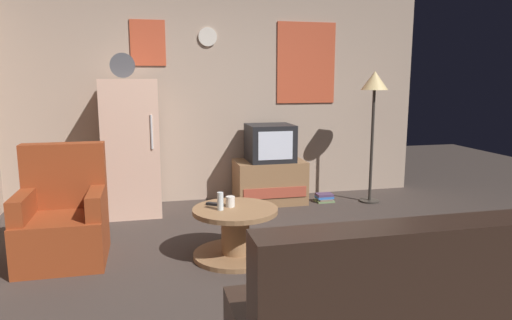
% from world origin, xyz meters
% --- Properties ---
extents(ground_plane, '(12.00, 12.00, 0.00)m').
position_xyz_m(ground_plane, '(0.00, 0.00, 0.00)').
color(ground_plane, '#3D332D').
extents(wall_with_art, '(5.20, 0.12, 2.73)m').
position_xyz_m(wall_with_art, '(0.01, 2.45, 1.37)').
color(wall_with_art, tan).
rests_on(wall_with_art, ground_plane).
extents(fridge, '(0.60, 0.62, 1.77)m').
position_xyz_m(fridge, '(-1.04, 1.99, 0.75)').
color(fridge, beige).
rests_on(fridge, ground_plane).
extents(tv_stand, '(0.84, 0.53, 0.52)m').
position_xyz_m(tv_stand, '(0.57, 2.08, 0.26)').
color(tv_stand, '#8E6642').
rests_on(tv_stand, ground_plane).
extents(crt_tv, '(0.54, 0.51, 0.44)m').
position_xyz_m(crt_tv, '(0.57, 2.07, 0.74)').
color(crt_tv, black).
rests_on(crt_tv, tv_stand).
extents(standing_lamp, '(0.32, 0.32, 1.59)m').
position_xyz_m(standing_lamp, '(1.78, 1.82, 1.36)').
color(standing_lamp, '#332D28').
rests_on(standing_lamp, ground_plane).
extents(coffee_table, '(0.72, 0.72, 0.43)m').
position_xyz_m(coffee_table, '(-0.17, 0.43, 0.22)').
color(coffee_table, '#8E6642').
rests_on(coffee_table, ground_plane).
extents(wine_glass, '(0.05, 0.05, 0.15)m').
position_xyz_m(wine_glass, '(-0.30, 0.41, 0.51)').
color(wine_glass, silver).
rests_on(wine_glass, coffee_table).
extents(mug_ceramic_white, '(0.08, 0.08, 0.09)m').
position_xyz_m(mug_ceramic_white, '(-0.20, 0.49, 0.48)').
color(mug_ceramic_white, silver).
rests_on(mug_ceramic_white, coffee_table).
extents(remote_control, '(0.15, 0.12, 0.02)m').
position_xyz_m(remote_control, '(-0.33, 0.56, 0.44)').
color(remote_control, black).
rests_on(remote_control, coffee_table).
extents(armchair, '(0.68, 0.68, 0.96)m').
position_xyz_m(armchair, '(-1.58, 0.72, 0.34)').
color(armchair, maroon).
rests_on(armchair, ground_plane).
extents(book_stack, '(0.21, 0.17, 0.10)m').
position_xyz_m(book_stack, '(1.23, 1.95, 0.05)').
color(book_stack, '#6F8B58').
rests_on(book_stack, ground_plane).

